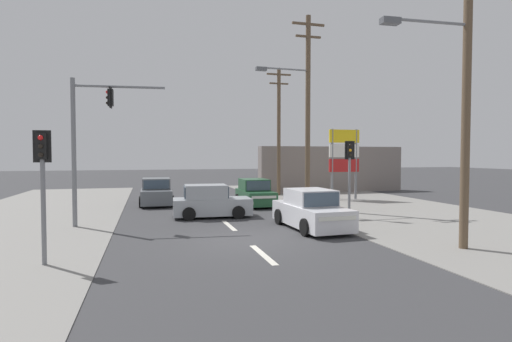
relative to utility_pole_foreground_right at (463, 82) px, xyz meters
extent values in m
plane|color=#3A3A3D|center=(-6.06, 2.96, -5.13)|extent=(140.00, 140.00, 0.00)
cube|color=silver|center=(-6.06, 0.96, -5.13)|extent=(0.20, 2.40, 0.01)
cube|color=silver|center=(-6.06, 5.96, -5.13)|extent=(0.20, 2.40, 0.01)
cube|color=silver|center=(-6.06, 10.96, -5.13)|extent=(0.20, 2.40, 0.01)
cube|color=gray|center=(2.94, 4.96, -5.12)|extent=(10.00, 44.00, 0.02)
cube|color=gray|center=(-14.56, 6.96, -5.12)|extent=(8.00, 40.00, 0.02)
cylinder|color=brown|center=(0.14, -0.01, -0.36)|extent=(0.26, 0.26, 9.55)
cylinder|color=slate|center=(-1.16, 0.07, 1.74)|extent=(2.60, 0.24, 0.09)
cube|color=#595B60|center=(-2.46, 0.14, 1.67)|extent=(0.57, 0.31, 0.18)
cylinder|color=brown|center=(-1.04, 9.66, 0.00)|extent=(0.26, 0.26, 10.27)
cube|color=brown|center=(-1.04, 9.66, 4.69)|extent=(1.80, 0.12, 0.11)
cube|color=brown|center=(-1.04, 9.66, 4.04)|extent=(1.40, 0.12, 0.10)
cylinder|color=slate|center=(-2.34, 9.63, 2.26)|extent=(2.60, 0.14, 0.09)
cube|color=#595B60|center=(-3.64, 9.61, 2.19)|extent=(0.57, 0.29, 0.18)
cylinder|color=brown|center=(-0.14, 17.18, -0.56)|extent=(0.26, 0.26, 9.15)
cube|color=brown|center=(-0.14, 17.18, 3.56)|extent=(1.80, 0.12, 0.11)
cube|color=brown|center=(-0.14, 17.18, 2.91)|extent=(1.40, 0.12, 0.10)
cylinder|color=slate|center=(-12.15, 7.25, -2.13)|extent=(0.18, 0.18, 6.00)
cylinder|color=slate|center=(-10.36, 7.08, 0.57)|extent=(3.59, 0.45, 0.11)
cube|color=black|center=(-10.72, 7.12, 0.12)|extent=(0.22, 0.28, 0.68)
cube|color=black|center=(-10.72, 7.12, 0.12)|extent=(0.08, 0.44, 0.84)
sphere|color=red|center=(-10.84, 7.13, 0.34)|extent=(0.13, 0.13, 0.13)
sphere|color=black|center=(-10.84, 7.13, 0.12)|extent=(0.13, 0.13, 0.13)
sphere|color=black|center=(-10.84, 7.13, -0.10)|extent=(0.13, 0.13, 0.13)
cylinder|color=slate|center=(-0.37, 6.32, -3.73)|extent=(0.12, 0.12, 2.80)
cube|color=black|center=(-0.37, 6.32, -1.99)|extent=(0.30, 0.25, 0.68)
cube|color=black|center=(-0.37, 6.32, -1.99)|extent=(0.44, 0.14, 0.84)
sphere|color=black|center=(-0.40, 6.20, -1.77)|extent=(0.13, 0.13, 0.13)
sphere|color=orange|center=(-0.40, 6.20, -1.99)|extent=(0.13, 0.13, 0.13)
sphere|color=black|center=(-0.40, 6.20, -2.21)|extent=(0.13, 0.13, 0.13)
cylinder|color=slate|center=(-11.95, 1.37, -3.73)|extent=(0.12, 0.12, 2.80)
cube|color=black|center=(-11.95, 1.37, -1.99)|extent=(0.27, 0.22, 0.68)
cube|color=black|center=(-11.95, 1.37, -1.99)|extent=(0.44, 0.07, 0.84)
sphere|color=red|center=(-11.96, 1.25, -1.77)|extent=(0.13, 0.13, 0.13)
sphere|color=black|center=(-11.96, 1.25, -1.99)|extent=(0.13, 0.13, 0.13)
sphere|color=black|center=(-11.96, 1.25, -2.21)|extent=(0.13, 0.13, 0.13)
cylinder|color=slate|center=(2.20, 13.34, -2.83)|extent=(0.16, 0.16, 4.60)
cylinder|color=slate|center=(3.90, 13.34, -2.83)|extent=(0.16, 0.16, 4.60)
cube|color=yellow|center=(3.05, 13.34, -0.98)|extent=(2.10, 0.14, 0.84)
cube|color=silver|center=(3.05, 13.34, -1.93)|extent=(2.10, 0.14, 0.84)
cube|color=red|center=(3.05, 13.34, -2.88)|extent=(2.10, 0.14, 0.84)
cube|color=gray|center=(4.94, 18.96, -3.33)|extent=(12.00, 1.00, 3.60)
cube|color=silver|center=(-3.06, 4.46, -4.59)|extent=(1.89, 4.27, 0.80)
cube|color=silver|center=(-3.06, 4.51, -3.88)|extent=(1.65, 1.97, 0.62)
cube|color=#384756|center=(-3.02, 3.54, -3.88)|extent=(1.44, 0.13, 0.53)
cube|color=#384756|center=(-3.11, 5.47, -3.88)|extent=(1.41, 0.12, 0.50)
cube|color=white|center=(-2.96, 2.34, -4.41)|extent=(1.45, 0.11, 0.14)
cylinder|color=black|center=(-2.15, 3.19, -4.81)|extent=(0.22, 0.65, 0.64)
cylinder|color=black|center=(-3.85, 3.12, -4.81)|extent=(0.22, 0.65, 0.64)
cylinder|color=black|center=(-2.27, 5.79, -4.81)|extent=(0.22, 0.65, 0.64)
cylinder|color=black|center=(-3.97, 5.72, -4.81)|extent=(0.22, 0.65, 0.64)
cube|color=slate|center=(-8.80, 14.09, -4.59)|extent=(1.77, 4.23, 0.80)
cube|color=slate|center=(-8.80, 14.04, -3.88)|extent=(1.59, 1.93, 0.62)
cube|color=#384756|center=(-8.79, 15.01, -3.88)|extent=(1.44, 0.08, 0.53)
cube|color=#384756|center=(-8.82, 13.07, -3.88)|extent=(1.40, 0.08, 0.50)
cube|color=white|center=(-8.77, 16.21, -4.41)|extent=(1.45, 0.06, 0.14)
cylinder|color=black|center=(-9.63, 15.40, -4.81)|extent=(0.20, 0.64, 0.64)
cylinder|color=black|center=(-7.93, 15.37, -4.81)|extent=(0.20, 0.64, 0.64)
cylinder|color=black|center=(-9.67, 12.80, -4.81)|extent=(0.20, 0.64, 0.64)
cylinder|color=black|center=(-7.97, 12.77, -4.81)|extent=(0.20, 0.64, 0.64)
cube|color=#A3A8AD|center=(-6.38, 8.39, -4.63)|extent=(3.68, 1.78, 0.76)
cube|color=#A3A8AD|center=(-6.68, 8.41, -3.93)|extent=(1.97, 1.57, 0.64)
cube|color=#384756|center=(-5.71, 8.36, -3.93)|extent=(0.13, 1.36, 0.54)
cube|color=#384756|center=(-7.65, 8.46, -3.93)|extent=(0.13, 1.33, 0.51)
cube|color=white|center=(-4.56, 8.30, -4.45)|extent=(0.11, 1.36, 0.14)
cylinder|color=black|center=(-5.23, 9.14, -4.83)|extent=(0.61, 0.21, 0.60)
cylinder|color=black|center=(-5.31, 7.54, -4.83)|extent=(0.61, 0.21, 0.60)
cylinder|color=black|center=(-7.46, 9.25, -4.83)|extent=(0.61, 0.21, 0.60)
cylinder|color=black|center=(-7.54, 7.65, -4.83)|extent=(0.61, 0.21, 0.60)
cube|color=#235633|center=(-3.31, 11.95, -4.63)|extent=(1.63, 3.61, 0.76)
cube|color=#235633|center=(-3.31, 12.25, -3.93)|extent=(1.49, 1.91, 0.64)
cube|color=#384756|center=(-3.32, 11.28, -3.93)|extent=(1.36, 0.07, 0.54)
cube|color=#384756|center=(-3.30, 13.22, -3.93)|extent=(1.33, 0.07, 0.51)
cube|color=white|center=(-3.32, 10.13, -4.45)|extent=(1.36, 0.05, 0.14)
cylinder|color=black|center=(-2.52, 10.82, -4.83)|extent=(0.18, 0.60, 0.60)
cylinder|color=black|center=(-4.12, 10.84, -4.83)|extent=(0.18, 0.60, 0.60)
cylinder|color=black|center=(-2.50, 13.06, -4.83)|extent=(0.18, 0.60, 0.60)
cylinder|color=black|center=(-4.10, 13.07, -4.83)|extent=(0.18, 0.60, 0.60)
camera|label=1|loc=(-9.31, -10.15, -2.23)|focal=28.00mm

